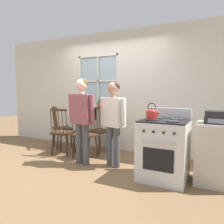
# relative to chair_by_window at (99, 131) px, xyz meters

# --- Properties ---
(ground_plane) EXTENTS (16.00, 16.00, 0.00)m
(ground_plane) POSITION_rel_chair_by_window_xyz_m (0.20, -1.04, -0.46)
(ground_plane) COLOR brown
(wall_back) EXTENTS (6.40, 0.16, 2.70)m
(wall_back) POSITION_rel_chair_by_window_xyz_m (0.23, 0.36, 0.87)
(wall_back) COLOR silver
(wall_back) RESTS_ON ground_plane
(chair_by_window) EXTENTS (0.49, 0.51, 0.99)m
(chair_by_window) POSITION_rel_chair_by_window_xyz_m (0.00, 0.00, 0.00)
(chair_by_window) COLOR #3D2819
(chair_by_window) RESTS_ON ground_plane
(chair_near_wall) EXTENTS (0.47, 0.46, 0.99)m
(chair_near_wall) POSITION_rel_chair_by_window_xyz_m (-0.58, -0.53, 0.00)
(chair_near_wall) COLOR #3D2819
(chair_near_wall) RESTS_ON ground_plane
(chair_center_cluster) EXTENTS (0.58, 0.57, 0.99)m
(chair_center_cluster) POSITION_rel_chair_by_window_xyz_m (-0.95, -0.13, 0.00)
(chair_center_cluster) COLOR #3D2819
(chair_center_cluster) RESTS_ON ground_plane
(chair_near_stove) EXTENTS (0.51, 0.52, 0.99)m
(chair_near_stove) POSITION_rel_chair_by_window_xyz_m (-0.02, -0.54, 0.00)
(chair_near_stove) COLOR #3D2819
(chair_near_stove) RESTS_ON ground_plane
(person_elderly_left) EXTENTS (0.59, 0.26, 1.58)m
(person_elderly_left) POSITION_rel_chair_by_window_xyz_m (0.17, -0.88, 0.51)
(person_elderly_left) COLOR #4C4C51
(person_elderly_left) RESTS_ON ground_plane
(person_teen_center) EXTENTS (0.58, 0.32, 1.52)m
(person_teen_center) POSITION_rel_chair_by_window_xyz_m (0.73, -0.73, 0.47)
(person_teen_center) COLOR #4C4C51
(person_teen_center) RESTS_ON ground_plane
(stove) EXTENTS (0.71, 0.68, 1.08)m
(stove) POSITION_rel_chair_by_window_xyz_m (1.67, -0.89, 0.01)
(stove) COLOR silver
(stove) RESTS_ON ground_plane
(kettle) EXTENTS (0.21, 0.17, 0.25)m
(kettle) POSITION_rel_chair_by_window_xyz_m (1.52, -1.03, 0.56)
(kettle) COLOR red
(kettle) RESTS_ON stove
(potted_plant) EXTENTS (0.12, 0.12, 0.26)m
(potted_plant) POSITION_rel_chair_by_window_xyz_m (-0.14, 0.27, 0.60)
(potted_plant) COLOR #935B3D
(potted_plant) RESTS_ON wall_back
(handbag) EXTENTS (0.22, 0.24, 0.31)m
(handbag) POSITION_rel_chair_by_window_xyz_m (-0.23, 0.06, 0.36)
(handbag) COLOR black
(handbag) RESTS_ON chair_by_window
(side_counter) EXTENTS (0.55, 0.50, 0.90)m
(side_counter) POSITION_rel_chair_by_window_xyz_m (2.39, -0.74, -0.01)
(side_counter) COLOR beige
(side_counter) RESTS_ON ground_plane
(stereo) EXTENTS (0.34, 0.29, 0.18)m
(stereo) POSITION_rel_chair_by_window_xyz_m (2.39, -0.76, 0.53)
(stereo) COLOR #232326
(stereo) RESTS_ON side_counter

